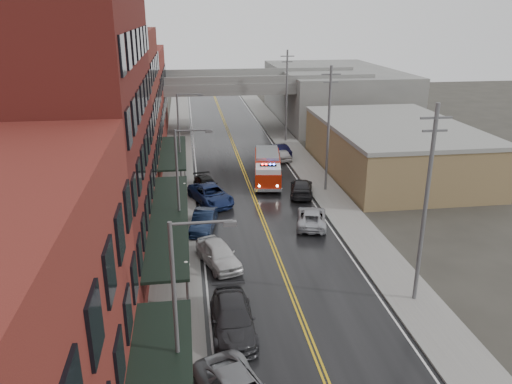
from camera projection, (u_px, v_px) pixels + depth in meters
road at (260, 214)px, 43.32m from camera, size 11.00×160.00×0.02m
sidewalk_left at (175, 217)px, 42.34m from camera, size 3.00×160.00×0.15m
sidewalk_right at (342, 209)px, 44.26m from camera, size 3.00×160.00×0.15m
curb_left at (195, 216)px, 42.56m from camera, size 0.30×160.00×0.15m
curb_right at (324, 209)px, 44.04m from camera, size 0.30×160.00×0.15m
brick_building_b at (72, 136)px, 32.00m from camera, size 9.00×20.00×18.00m
brick_building_c at (111, 110)px, 48.81m from camera, size 9.00×15.00×15.00m
brick_building_far at (129, 97)px, 65.62m from camera, size 9.00×20.00×12.00m
tan_building at (393, 150)px, 53.89m from camera, size 14.00×22.00×5.00m
right_far_block at (333, 93)px, 81.59m from camera, size 18.00×30.00×8.00m
awning_1 at (169, 217)px, 34.81m from camera, size 2.60×18.00×3.09m
awning_2 at (173, 152)px, 51.11m from camera, size 2.60×13.00×3.09m
globe_lamp_1 at (186, 274)px, 28.66m from camera, size 0.44×0.44×3.12m
globe_lamp_2 at (185, 192)px, 41.70m from camera, size 0.44×0.44×3.12m
street_lamp_0 at (181, 308)px, 20.21m from camera, size 2.64×0.22×9.00m
street_lamp_1 at (181, 183)px, 35.12m from camera, size 2.64×0.22×9.00m
street_lamp_2 at (181, 132)px, 50.02m from camera, size 2.64×0.22×9.00m
utility_pole_0 at (426, 204)px, 28.16m from camera, size 1.80×0.24×12.00m
utility_pole_1 at (328, 127)px, 46.79m from camera, size 1.80×0.24×12.00m
utility_pole_2 at (287, 95)px, 65.41m from camera, size 1.80×0.24×12.00m
overpass at (227, 90)px, 71.10m from camera, size 40.00×10.00×7.50m
fire_truck at (267, 167)px, 50.86m from camera, size 4.08×8.28×2.92m
parked_car_left_3 at (233, 319)px, 27.04m from camera, size 2.34×5.70×1.65m
parked_car_left_4 at (218, 254)px, 34.29m from camera, size 3.39×5.27×1.67m
parked_car_left_5 at (204, 221)px, 39.79m from camera, size 2.55×4.96×1.56m
parked_car_left_6 at (211, 195)px, 45.49m from camera, size 4.49×6.46×1.64m
parked_car_left_7 at (207, 185)px, 48.30m from camera, size 2.83×5.08×1.39m
parked_car_right_0 at (311, 217)px, 40.72m from camera, size 3.47×5.45×1.40m
parked_car_right_1 at (301, 187)px, 47.59m from camera, size 3.16×5.46×1.49m
parked_car_right_2 at (282, 154)px, 58.83m from camera, size 2.07×4.18×1.37m
parked_car_right_3 at (278, 150)px, 60.27m from camera, size 2.67×5.02×1.57m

